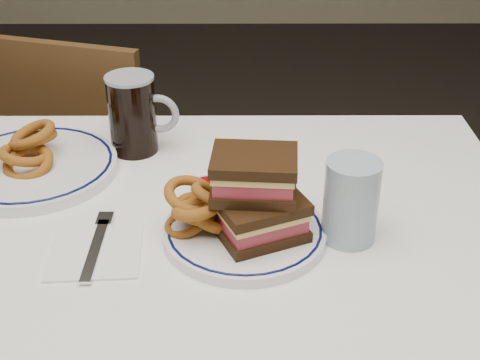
{
  "coord_description": "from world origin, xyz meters",
  "views": [
    {
      "loc": [
        0.17,
        -0.82,
        1.32
      ],
      "look_at": [
        0.17,
        0.04,
        0.82
      ],
      "focal_mm": 50.0,
      "sensor_mm": 36.0,
      "label": 1
    }
  ],
  "objects_px": {
    "chair_far": "(97,170)",
    "main_plate": "(245,232)",
    "reuben_sandwich": "(258,196)",
    "far_plate": "(33,167)",
    "beer_mug": "(134,113)"
  },
  "relations": [
    {
      "from": "far_plate",
      "to": "beer_mug",
      "type": "bearing_deg",
      "value": 26.18
    },
    {
      "from": "chair_far",
      "to": "reuben_sandwich",
      "type": "xyz_separation_m",
      "value": [
        0.4,
        -0.73,
        0.37
      ]
    },
    {
      "from": "chair_far",
      "to": "main_plate",
      "type": "xyz_separation_m",
      "value": [
        0.38,
        -0.72,
        0.3
      ]
    },
    {
      "from": "main_plate",
      "to": "reuben_sandwich",
      "type": "xyz_separation_m",
      "value": [
        0.02,
        -0.01,
        0.07
      ]
    },
    {
      "from": "main_plate",
      "to": "reuben_sandwich",
      "type": "height_order",
      "value": "reuben_sandwich"
    },
    {
      "from": "beer_mug",
      "to": "main_plate",
      "type": "bearing_deg",
      "value": -54.93
    },
    {
      "from": "beer_mug",
      "to": "reuben_sandwich",
      "type": "bearing_deg",
      "value": -53.5
    },
    {
      "from": "main_plate",
      "to": "far_plate",
      "type": "xyz_separation_m",
      "value": [
        -0.37,
        0.2,
        0.0
      ]
    },
    {
      "from": "reuben_sandwich",
      "to": "far_plate",
      "type": "height_order",
      "value": "reuben_sandwich"
    },
    {
      "from": "beer_mug",
      "to": "chair_far",
      "type": "bearing_deg",
      "value": 112.68
    },
    {
      "from": "chair_far",
      "to": "main_plate",
      "type": "relative_size",
      "value": 3.47
    },
    {
      "from": "chair_far",
      "to": "reuben_sandwich",
      "type": "distance_m",
      "value": 0.91
    },
    {
      "from": "chair_far",
      "to": "reuben_sandwich",
      "type": "bearing_deg",
      "value": -61.42
    },
    {
      "from": "reuben_sandwich",
      "to": "far_plate",
      "type": "distance_m",
      "value": 0.44
    },
    {
      "from": "chair_far",
      "to": "beer_mug",
      "type": "xyz_separation_m",
      "value": [
        0.19,
        -0.44,
        0.37
      ]
    }
  ]
}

